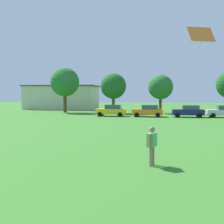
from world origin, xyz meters
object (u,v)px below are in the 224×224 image
at_px(tree_left, 113,86).
at_px(tree_right, 161,87).
at_px(parked_car_silver_3, 224,111).
at_px(parked_car_orange_1, 148,111).
at_px(tree_far_left, 65,82).
at_px(parked_car_yellow_0, 111,110).
at_px(kite, 201,35).
at_px(adult_bystander, 152,142).
at_px(parked_car_navy_2, 189,111).

xyz_separation_m(tree_left, tree_right, (7.84, 1.33, -0.14)).
bearing_deg(parked_car_silver_3, tree_left, -20.55).
xyz_separation_m(parked_car_orange_1, tree_far_left, (-14.69, 6.77, 4.44)).
bearing_deg(tree_far_left, parked_car_yellow_0, -35.36).
height_order(kite, tree_left, kite).
height_order(adult_bystander, kite, kite).
bearing_deg(parked_car_navy_2, parked_car_silver_3, -176.36).
height_order(parked_car_orange_1, tree_right, tree_right).
height_order(parked_car_silver_3, tree_far_left, tree_far_left).
distance_m(parked_car_orange_1, parked_car_navy_2, 5.60).
height_order(kite, tree_right, kite).
relative_size(parked_car_navy_2, tree_far_left, 0.55).
relative_size(tree_left, tree_right, 1.03).
distance_m(adult_bystander, tree_far_left, 37.85).
bearing_deg(tree_right, parked_car_navy_2, -63.72).
bearing_deg(parked_car_orange_1, parked_car_silver_3, -177.69).
distance_m(tree_left, tree_right, 7.95).
height_order(parked_car_orange_1, parked_car_navy_2, same).
distance_m(kite, parked_car_navy_2, 24.95).
relative_size(parked_car_yellow_0, parked_car_silver_3, 1.00).
xyz_separation_m(adult_bystander, tree_far_left, (-15.89, 34.09, 4.25)).
height_order(kite, parked_car_silver_3, kite).
bearing_deg(adult_bystander, tree_right, 14.12).
bearing_deg(parked_car_yellow_0, kite, 110.30).
relative_size(adult_bystander, parked_car_orange_1, 0.41).
bearing_deg(tree_right, tree_left, -170.40).
distance_m(kite, parked_car_orange_1, 25.03).
relative_size(parked_car_yellow_0, parked_car_navy_2, 1.00).
relative_size(parked_car_orange_1, tree_right, 0.66).
bearing_deg(tree_right, parked_car_yellow_0, -132.30).
bearing_deg(adult_bystander, parked_car_yellow_0, 28.40).
relative_size(parked_car_orange_1, parked_car_silver_3, 1.00).
distance_m(tree_far_left, tree_right, 16.51).
xyz_separation_m(adult_bystander, parked_car_yellow_0, (-6.52, 27.44, -0.19)).
distance_m(kite, tree_far_left, 35.97).
bearing_deg(tree_left, adult_bystander, -77.87).
xyz_separation_m(adult_bystander, parked_car_orange_1, (-1.20, 27.32, -0.19)).
xyz_separation_m(parked_car_orange_1, parked_car_silver_3, (10.34, 0.42, 0.00)).
distance_m(parked_car_yellow_0, tree_right, 11.10).
xyz_separation_m(parked_car_navy_2, tree_left, (-11.68, 6.46, 3.69)).
distance_m(parked_car_orange_1, tree_far_left, 16.77).
bearing_deg(parked_car_navy_2, parked_car_orange_1, 1.19).
height_order(adult_bystander, tree_left, tree_left).
distance_m(adult_bystander, tree_left, 34.84).
height_order(parked_car_yellow_0, parked_car_silver_3, same).
bearing_deg(parked_car_yellow_0, parked_car_navy_2, 179.97).
relative_size(kite, parked_car_orange_1, 0.35).
xyz_separation_m(parked_car_navy_2, tree_far_left, (-20.29, 6.66, 4.44)).
bearing_deg(tree_right, tree_far_left, -176.08).
distance_m(parked_car_yellow_0, tree_left, 7.47).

